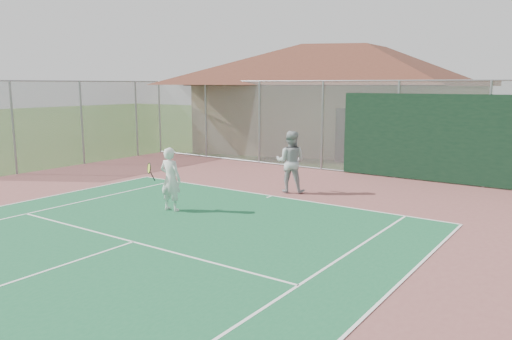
{
  "coord_description": "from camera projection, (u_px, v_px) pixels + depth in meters",
  "views": [
    {
      "loc": [
        8.09,
        -0.54,
        3.38
      ],
      "look_at": [
        1.28,
        9.19,
        1.33
      ],
      "focal_mm": 35.0,
      "sensor_mm": 36.0,
      "label": 1
    }
  ],
  "objects": [
    {
      "name": "back_fence",
      "position": [
        400.0,
        133.0,
        17.82
      ],
      "size": [
        20.08,
        0.11,
        3.53
      ],
      "color": "gray",
      "rests_on": "ground"
    },
    {
      "name": "side_fence_left",
      "position": [
        82.0,
        123.0,
        21.02
      ],
      "size": [
        0.08,
        9.0,
        3.5
      ],
      "color": "gray",
      "rests_on": "ground"
    },
    {
      "name": "clubhouse",
      "position": [
        345.0,
        87.0,
        26.14
      ],
      "size": [
        16.72,
        13.21,
        6.36
      ],
      "rotation": [
        0.0,
        0.0,
        0.26
      ],
      "color": "tan",
      "rests_on": "ground"
    },
    {
      "name": "bleachers",
      "position": [
        264.0,
        139.0,
        25.74
      ],
      "size": [
        3.34,
        2.35,
        1.12
      ],
      "rotation": [
        0.0,
        0.0,
        -0.23
      ],
      "color": "maroon",
      "rests_on": "ground"
    },
    {
      "name": "player_white_front",
      "position": [
        170.0,
        180.0,
        13.29
      ],
      "size": [
        0.99,
        0.67,
        1.71
      ],
      "rotation": [
        0.0,
        0.0,
        3.27
      ],
      "color": "silver",
      "rests_on": "ground"
    },
    {
      "name": "player_grey_back",
      "position": [
        291.0,
        162.0,
        15.57
      ],
      "size": [
        1.13,
        1.01,
        1.93
      ],
      "rotation": [
        0.0,
        0.0,
        3.49
      ],
      "color": "#A3A6A8",
      "rests_on": "ground"
    }
  ]
}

